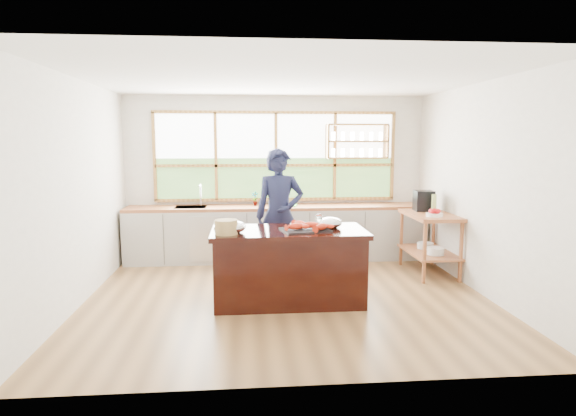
{
  "coord_description": "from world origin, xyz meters",
  "views": [
    {
      "loc": [
        -0.5,
        -5.87,
        1.96
      ],
      "look_at": [
        0.02,
        0.15,
        1.11
      ],
      "focal_mm": 30.0,
      "sensor_mm": 36.0,
      "label": 1
    }
  ],
  "objects": [
    {
      "name": "island",
      "position": [
        0.0,
        -0.2,
        0.45
      ],
      "size": [
        1.85,
        0.9,
        0.9
      ],
      "color": "black",
      "rests_on": "ground_plane"
    },
    {
      "name": "back_counter",
      "position": [
        -0.02,
        1.94,
        0.45
      ],
      "size": [
        4.9,
        0.63,
        0.9
      ],
      "color": "#AEAAA4",
      "rests_on": "ground_plane"
    },
    {
      "name": "espresso_machine",
      "position": [
        2.19,
        1.19,
        1.06
      ],
      "size": [
        0.3,
        0.32,
        0.31
      ],
      "primitive_type": "cube",
      "rotation": [
        0.0,
        0.0,
        -0.1
      ],
      "color": "black",
      "rests_on": "right_shelf_unit"
    },
    {
      "name": "wine_glass",
      "position": [
        0.34,
        -0.41,
        1.06
      ],
      "size": [
        0.08,
        0.08,
        0.22
      ],
      "color": "white",
      "rests_on": "island"
    },
    {
      "name": "potted_plant",
      "position": [
        -0.36,
        2.0,
        1.02
      ],
      "size": [
        0.15,
        0.12,
        0.24
      ],
      "primitive_type": "imported",
      "rotation": [
        0.0,
        0.0,
        -0.36
      ],
      "color": "slate",
      "rests_on": "back_counter"
    },
    {
      "name": "cook",
      "position": [
        -0.05,
        0.72,
        0.93
      ],
      "size": [
        0.69,
        0.46,
        1.86
      ],
      "primitive_type": "imported",
      "rotation": [
        0.0,
        0.0,
        0.02
      ],
      "color": "#151934",
      "rests_on": "ground_plane"
    },
    {
      "name": "slate_board",
      "position": [
        0.2,
        -0.27,
        0.91
      ],
      "size": [
        0.62,
        0.5,
        0.02
      ],
      "primitive_type": "cube",
      "rotation": [
        0.0,
        0.0,
        0.21
      ],
      "color": "black",
      "rests_on": "island"
    },
    {
      "name": "wine_bottle",
      "position": [
        2.24,
        0.91,
        1.04
      ],
      "size": [
        0.08,
        0.08,
        0.28
      ],
      "primitive_type": "cylinder",
      "rotation": [
        0.0,
        0.0,
        -0.09
      ],
      "color": "#9CB55C",
      "rests_on": "right_shelf_unit"
    },
    {
      "name": "mixing_bowl_right",
      "position": [
        0.52,
        -0.11,
        0.96
      ],
      "size": [
        0.29,
        0.29,
        0.14
      ],
      "primitive_type": "ellipsoid",
      "color": "silver",
      "rests_on": "island"
    },
    {
      "name": "fruit_bowl",
      "position": [
        2.14,
        0.62,
        0.94
      ],
      "size": [
        0.23,
        0.23,
        0.11
      ],
      "color": "white",
      "rests_on": "right_shelf_unit"
    },
    {
      "name": "wicker_basket",
      "position": [
        -0.74,
        -0.42,
        0.98
      ],
      "size": [
        0.26,
        0.26,
        0.17
      ],
      "primitive_type": "cylinder",
      "color": "tan",
      "rests_on": "island"
    },
    {
      "name": "cutting_board",
      "position": [
        0.12,
        1.94,
        0.91
      ],
      "size": [
        0.46,
        0.39,
        0.01
      ],
      "primitive_type": "cube",
      "rotation": [
        0.0,
        0.0,
        -0.24
      ],
      "color": "green",
      "rests_on": "back_counter"
    },
    {
      "name": "parchment_roll",
      "position": [
        -0.83,
        -0.0,
        0.94
      ],
      "size": [
        0.18,
        0.31,
        0.08
      ],
      "primitive_type": "cylinder",
      "rotation": [
        1.57,
        0.0,
        0.37
      ],
      "color": "white",
      "rests_on": "island"
    },
    {
      "name": "lobster_pile",
      "position": [
        0.22,
        -0.27,
        0.96
      ],
      "size": [
        0.52,
        0.44,
        0.08
      ],
      "color": "red",
      "rests_on": "slate_board"
    },
    {
      "name": "right_shelf_unit",
      "position": [
        2.19,
        0.89,
        0.6
      ],
      "size": [
        0.62,
        1.1,
        0.9
      ],
      "color": "#9E5828",
      "rests_on": "ground_plane"
    },
    {
      "name": "ground_plane",
      "position": [
        0.0,
        0.0,
        0.0
      ],
      "size": [
        5.0,
        5.0,
        0.0
      ],
      "primitive_type": "plane",
      "color": "olive"
    },
    {
      "name": "room_shell",
      "position": [
        0.02,
        0.51,
        1.75
      ],
      "size": [
        5.02,
        4.52,
        2.71
      ],
      "color": "silver",
      "rests_on": "ground_plane"
    },
    {
      "name": "mixing_bowl_left",
      "position": [
        -0.67,
        -0.33,
        0.97
      ],
      "size": [
        0.32,
        0.32,
        0.15
      ],
      "primitive_type": "ellipsoid",
      "color": "silver",
      "rests_on": "island"
    }
  ]
}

